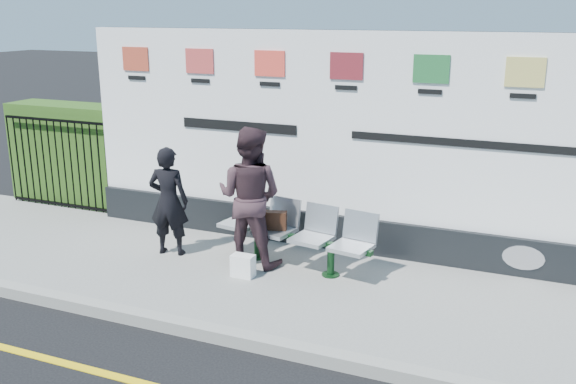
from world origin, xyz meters
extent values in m
cube|color=gray|center=(0.00, 2.50, 0.06)|extent=(14.00, 3.00, 0.12)
cube|color=gray|center=(0.00, 1.00, 0.07)|extent=(14.00, 0.18, 0.14)
cube|color=black|center=(0.50, 3.85, 0.37)|extent=(8.00, 0.30, 0.50)
cube|color=white|center=(0.50, 3.85, 1.87)|extent=(8.00, 0.14, 2.50)
cube|color=#2E5519|center=(-4.58, 4.30, 0.97)|extent=(2.35, 0.70, 1.70)
imported|color=black|center=(-1.64, 2.72, 0.87)|extent=(0.61, 0.46, 1.51)
imported|color=#39252B|center=(-0.47, 2.82, 1.04)|extent=(0.91, 0.72, 1.84)
cube|color=black|center=(-0.18, 2.98, 0.71)|extent=(0.34, 0.21, 0.25)
cube|color=white|center=(-0.36, 2.38, 0.26)|extent=(0.29, 0.17, 0.29)
camera|label=1|loc=(3.07, -4.35, 3.38)|focal=40.00mm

